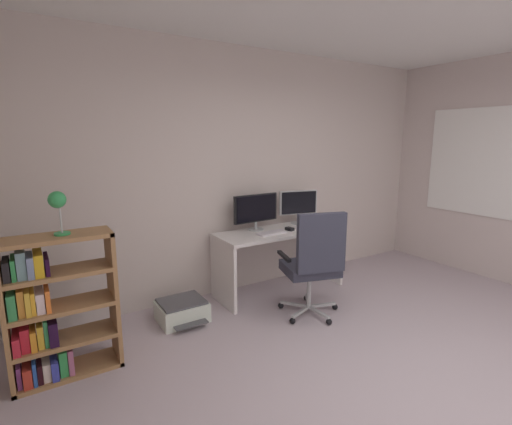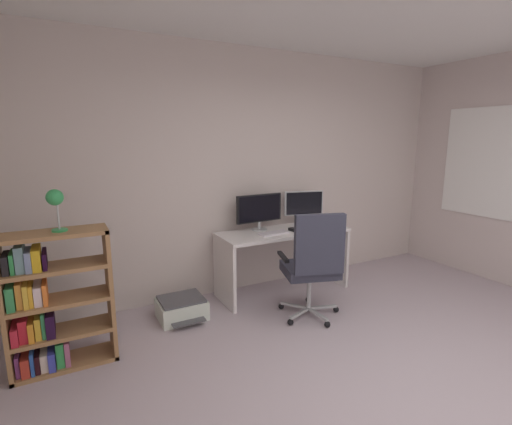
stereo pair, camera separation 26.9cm
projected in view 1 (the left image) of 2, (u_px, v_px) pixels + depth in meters
The scene contains 13 objects.
ground_plane at pixel (445, 406), 2.54m from camera, with size 5.45×5.07×0.02m, color #B8A8B1.
wall_back at pixel (248, 172), 4.42m from camera, with size 5.45×0.10×2.77m, color beige.
window_pane at pixel (485, 162), 4.74m from camera, with size 0.01×1.38×1.28m, color white.
window_frame at pixel (485, 162), 4.74m from camera, with size 0.02×1.46×1.36m, color white.
desk at pixel (280, 246), 4.35m from camera, with size 1.52×0.57×0.74m.
monitor_main at pixel (256, 209), 4.27m from camera, with size 0.57×0.18×0.41m.
monitor_secondary at pixel (298, 204), 4.59m from camera, with size 0.49×0.18×0.41m.
keyboard at pixel (272, 233), 4.14m from camera, with size 0.34×0.13×0.02m, color silver.
computer_mouse at pixel (290, 229), 4.29m from camera, with size 0.06×0.10×0.03m, color black.
office_chair at pixel (314, 260), 3.66m from camera, with size 0.66×0.63×1.10m.
bookshelf at pixel (51, 313), 2.76m from camera, with size 0.76×0.30×1.09m.
desk_lamp at pixel (58, 203), 2.66m from camera, with size 0.13×0.12×0.32m.
printer at pixel (182, 310), 3.70m from camera, with size 0.46×0.47×0.21m.
Camera 1 is at (-2.28, -1.22, 1.77)m, focal length 26.27 mm.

